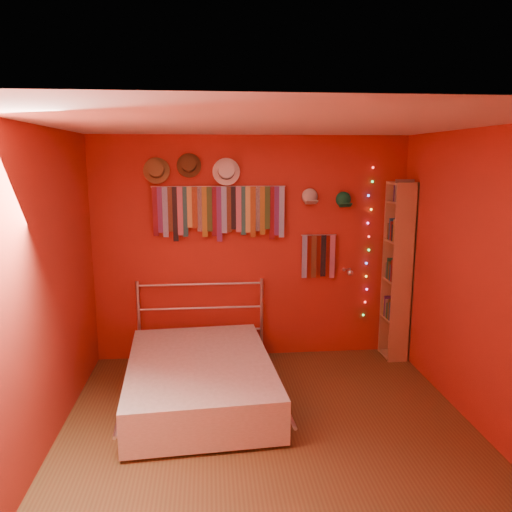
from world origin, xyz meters
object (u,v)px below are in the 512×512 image
object	(u,v)px
tie_rack	(220,210)
bed	(200,378)
reading_lamp	(349,272)
bookshelf	(401,270)

from	to	relation	value
tie_rack	bed	size ratio (longest dim) A/B	0.74
reading_lamp	bed	xyz separation A→B (m)	(-1.64, -0.84, -0.80)
reading_lamp	bed	bearing A→B (deg)	-152.91
tie_rack	reading_lamp	bearing A→B (deg)	-6.80
bookshelf	bed	size ratio (longest dim) A/B	1.02
bed	reading_lamp	bearing A→B (deg)	23.33
tie_rack	bookshelf	xyz separation A→B (m)	(2.01, -0.15, -0.68)
bookshelf	bed	bearing A→B (deg)	-159.10
tie_rack	reading_lamp	xyz separation A→B (m)	(1.42, -0.17, -0.69)
bookshelf	bed	distance (m)	2.53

